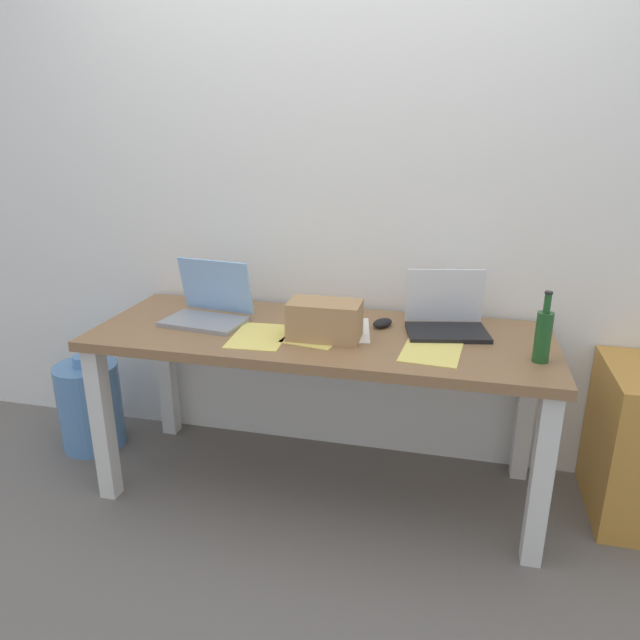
# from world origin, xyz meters

# --- Properties ---
(ground_plane) EXTENTS (8.00, 8.00, 0.00)m
(ground_plane) POSITION_xyz_m (0.00, 0.00, 0.00)
(ground_plane) COLOR slate
(back_wall) EXTENTS (5.20, 0.08, 2.60)m
(back_wall) POSITION_xyz_m (0.00, 0.40, 1.30)
(back_wall) COLOR white
(back_wall) RESTS_ON ground
(desk) EXTENTS (1.84, 0.68, 0.72)m
(desk) POSITION_xyz_m (0.00, 0.00, 0.63)
(desk) COLOR olive
(desk) RESTS_ON ground
(laptop_left) EXTENTS (0.36, 0.28, 0.25)m
(laptop_left) POSITION_xyz_m (-0.49, 0.02, 0.78)
(laptop_left) COLOR gray
(laptop_left) RESTS_ON desk
(laptop_right) EXTENTS (0.35, 0.28, 0.24)m
(laptop_right) POSITION_xyz_m (0.49, 0.12, 0.78)
(laptop_right) COLOR black
(laptop_right) RESTS_ON desk
(beer_bottle) EXTENTS (0.06, 0.06, 0.26)m
(beer_bottle) POSITION_xyz_m (0.83, -0.12, 0.82)
(beer_bottle) COLOR #1E5123
(beer_bottle) RESTS_ON desk
(computer_mouse) EXTENTS (0.10, 0.12, 0.03)m
(computer_mouse) POSITION_xyz_m (0.24, 0.12, 0.74)
(computer_mouse) COLOR black
(computer_mouse) RESTS_ON desk
(cardboard_box) EXTENTS (0.28, 0.16, 0.15)m
(cardboard_box) POSITION_xyz_m (0.04, -0.07, 0.80)
(cardboard_box) COLOR tan
(cardboard_box) RESTS_ON desk
(paper_sheet_front_right) EXTENTS (0.23, 0.31, 0.00)m
(paper_sheet_front_right) POSITION_xyz_m (0.45, -0.10, 0.72)
(paper_sheet_front_right) COLOR #F4E06B
(paper_sheet_front_right) RESTS_ON desk
(paper_yellow_folder) EXTENTS (0.23, 0.31, 0.00)m
(paper_yellow_folder) POSITION_xyz_m (-0.22, -0.11, 0.72)
(paper_yellow_folder) COLOR #F4E06B
(paper_yellow_folder) RESTS_ON desk
(paper_sheet_center) EXTENTS (0.26, 0.33, 0.00)m
(paper_sheet_center) POSITION_xyz_m (-0.00, -0.03, 0.72)
(paper_sheet_center) COLOR #F4E06B
(paper_sheet_center) RESTS_ON desk
(paper_sheet_near_back) EXTENTS (0.26, 0.33, 0.00)m
(paper_sheet_near_back) POSITION_xyz_m (0.09, 0.04, 0.72)
(paper_sheet_near_back) COLOR white
(paper_sheet_near_back) RESTS_ON desk
(water_cooler_jug) EXTENTS (0.30, 0.30, 0.47)m
(water_cooler_jug) POSITION_xyz_m (-1.17, 0.07, 0.22)
(water_cooler_jug) COLOR #598CC6
(water_cooler_jug) RESTS_ON ground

